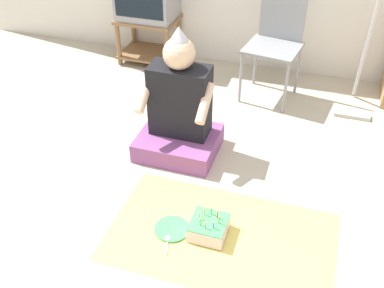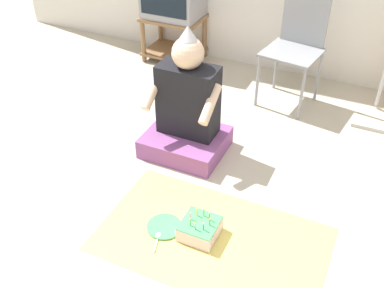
{
  "view_description": "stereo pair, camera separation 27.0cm",
  "coord_description": "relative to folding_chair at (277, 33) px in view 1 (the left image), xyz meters",
  "views": [
    {
      "loc": [
        0.34,
        -1.63,
        1.95
      ],
      "look_at": [
        -0.33,
        0.44,
        0.35
      ],
      "focal_mm": 42.0,
      "sensor_mm": 36.0,
      "label": 1
    },
    {
      "loc": [
        0.6,
        -1.53,
        1.95
      ],
      "look_at": [
        -0.33,
        0.44,
        0.35
      ],
      "focal_mm": 42.0,
      "sensor_mm": 36.0,
      "label": 2
    }
  ],
  "objects": [
    {
      "name": "tv_stand",
      "position": [
        -1.23,
        0.27,
        -0.28
      ],
      "size": [
        0.55,
        0.41,
        0.43
      ],
      "color": "olive",
      "rests_on": "ground_plane"
    },
    {
      "name": "plastic_spoon_near",
      "position": [
        -0.26,
        -1.87,
        -0.53
      ],
      "size": [
        0.06,
        0.14,
        0.01
      ],
      "color": "white",
      "rests_on": "party_cloth"
    },
    {
      "name": "birthday_cake",
      "position": [
        -0.06,
        -1.74,
        -0.49
      ],
      "size": [
        0.21,
        0.21,
        0.15
      ],
      "color": "silver",
      "rests_on": "party_cloth"
    },
    {
      "name": "paper_plate",
      "position": [
        -0.27,
        -1.78,
        -0.53
      ],
      "size": [
        0.21,
        0.21,
        0.01
      ],
      "color": "#4CB266",
      "rests_on": "party_cloth"
    },
    {
      "name": "party_cloth",
      "position": [
        0.02,
        -1.74,
        -0.54
      ],
      "size": [
        1.28,
        0.77,
        0.01
      ],
      "color": "#EAD666",
      "rests_on": "ground_plane"
    },
    {
      "name": "ground_plane",
      "position": [
        0.06,
        -1.83,
        -0.54
      ],
      "size": [
        16.0,
        16.0,
        0.0
      ],
      "primitive_type": "plane",
      "color": "#BCB29E"
    },
    {
      "name": "folding_chair",
      "position": [
        0.0,
        0.0,
        0.0
      ],
      "size": [
        0.47,
        0.45,
        0.95
      ],
      "color": "gray",
      "rests_on": "ground_plane"
    },
    {
      "name": "person_seated",
      "position": [
        -0.48,
        -1.01,
        -0.23
      ],
      "size": [
        0.55,
        0.47,
        0.92
      ],
      "color": "#8C4C8C",
      "rests_on": "ground_plane"
    },
    {
      "name": "dust_mop",
      "position": [
        0.69,
        -0.09,
        -0.16
      ],
      "size": [
        0.28,
        0.39,
        1.27
      ],
      "color": "#B2ADA3",
      "rests_on": "ground_plane"
    }
  ]
}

